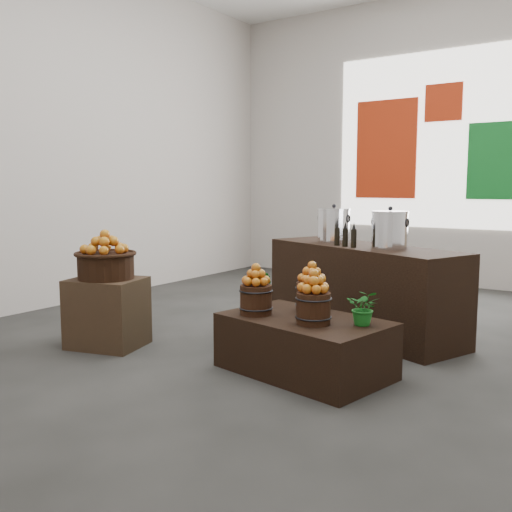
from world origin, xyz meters
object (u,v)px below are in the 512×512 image
Objects in this scene: crate at (107,313)px; display_table at (304,345)px; stock_pot_left at (334,226)px; stock_pot_center at (390,231)px; wicker_basket at (106,266)px; counter at (362,289)px.

display_table is at bearing 10.82° from crate.
display_table is 1.75m from stock_pot_left.
crate is at bearing -124.19° from stock_pot_left.
stock_pot_center is (0.68, -0.27, 0.00)m from stock_pot_left.
display_table is at bearing -70.84° from stock_pot_left.
counter is at bearing 45.81° from wicker_basket.
stock_pot_center is (1.92, 1.55, 0.69)m from crate.
display_table is at bearing 10.82° from wicker_basket.
display_table is (1.75, 0.34, -0.49)m from wicker_basket.
stock_pot_left reaches higher than crate.
crate is 0.29× the size of counter.
display_table is 1.35m from counter.
wicker_basket reaches higher than crate.
stock_pot_center reaches higher than counter.
counter reaches higher than wicker_basket.
wicker_basket is at bearing -124.19° from stock_pot_left.
stock_pot_left is 1.00× the size of stock_pot_center.
display_table is 3.84× the size of stock_pot_center.
stock_pot_left reaches higher than wicker_basket.
counter is at bearing 45.81° from crate.
counter reaches higher than crate.
display_table is 0.59× the size of counter.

